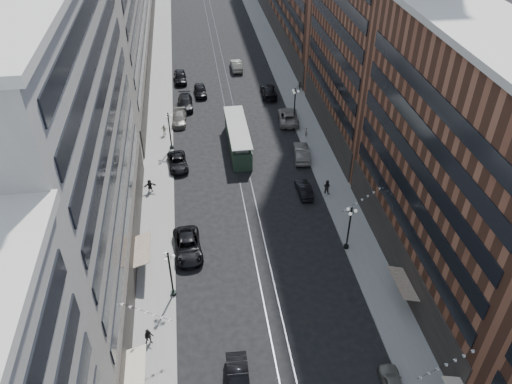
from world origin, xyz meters
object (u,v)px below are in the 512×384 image
streetcar (238,138)px  car_5 (238,380)px  pedestrian_5 (150,186)px  car_13 (200,91)px  car_8 (179,119)px  pedestrian_8 (306,132)px  car_extra_0 (185,103)px  lamppost_sw_mid (170,130)px  lamppost_se_far (349,227)px  pedestrian_6 (164,130)px  pedestrian_9 (300,86)px  pedestrian_2 (149,337)px  lamppost_sw_far (171,273)px  pedestrian_7 (327,187)px  car_12 (269,91)px  lamppost_se_mid (295,104)px  car_extra_1 (302,153)px  car_11 (288,117)px  car_2 (188,246)px  car_7 (178,162)px  car_9 (180,77)px  car_14 (236,65)px  car_10 (304,189)px

streetcar → car_5: bearing=-96.4°
pedestrian_5 → car_13: bearing=64.9°
car_8 → pedestrian_8: size_ratio=3.22×
pedestrian_5 → car_extra_0: size_ratio=0.30×
car_8 → lamppost_sw_mid: bearing=-95.8°
lamppost_se_far → lamppost_sw_mid: bearing=128.7°
streetcar → pedestrian_6: bearing=154.5°
lamppost_sw_mid → car_13: size_ratio=1.17×
car_13 → streetcar: bearing=-78.5°
pedestrian_5 → pedestrian_6: (1.68, 13.70, -0.04)m
pedestrian_5 → pedestrian_9: pedestrian_5 is taller
pedestrian_2 → streetcar: bearing=68.2°
lamppost_sw_far → streetcar: size_ratio=0.45×
lamppost_sw_far → pedestrian_2: 6.15m
lamppost_sw_far → pedestrian_9: lamppost_sw_far is taller
car_8 → pedestrian_7: pedestrian_7 is taller
car_12 → car_13: car_12 is taller
lamppost_se_far → car_8: (-17.18, 30.36, -2.36)m
lamppost_se_far → lamppost_se_mid: (0.00, 28.00, 0.00)m
car_8 → car_extra_1: car_extra_1 is taller
car_11 → car_extra_0: 16.76m
car_2 → car_11: bearing=55.0°
lamppost_sw_far → car_7: size_ratio=1.06×
pedestrian_9 → pedestrian_5: bearing=-116.6°
pedestrian_5 → car_8: bearing=68.1°
pedestrian_6 → car_12: bearing=-130.9°
car_2 → car_13: size_ratio=1.29×
pedestrian_6 → pedestrian_9: pedestrian_6 is taller
lamppost_se_mid → car_12: size_ratio=0.94×
car_5 → car_9: (-3.47, 59.80, 0.06)m
car_12 → car_13: (-11.23, 1.87, -0.05)m
pedestrian_2 → car_7: size_ratio=0.34×
lamppost_se_mid → pedestrian_6: bearing=-176.6°
lamppost_sw_mid → streetcar: bearing=-6.1°
car_14 → pedestrian_8: car_14 is taller
lamppost_se_mid → pedestrian_8: size_ratio=3.50×
car_10 → pedestrian_9: bearing=-102.8°
car_11 → car_extra_0: size_ratio=1.09×
car_9 → pedestrian_5: size_ratio=3.06×
car_13 → car_14: size_ratio=0.89×
lamppost_se_mid → car_14: (-6.43, 21.11, -2.23)m
car_2 → car_10: bearing=26.0°
car_10 → car_11: 18.39m
car_5 → pedestrian_8: 40.44m
lamppost_sw_mid → pedestrian_9: lamppost_sw_mid is taller
pedestrian_2 → car_14: pedestrian_2 is taller
lamppost_sw_far → pedestrian_2: lamppost_sw_far is taller
car_7 → car_13: bearing=73.4°
lamppost_se_mid → car_5: lamppost_se_mid is taller
car_13 → pedestrian_9: 16.71m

